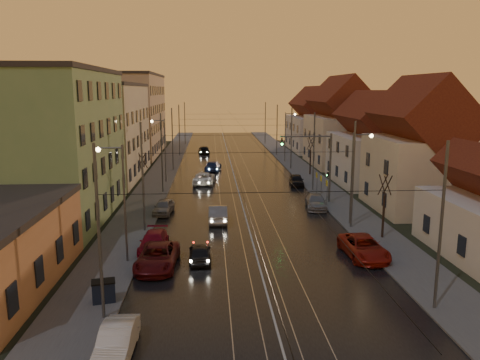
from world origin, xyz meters
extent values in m
plane|color=black|center=(0.00, 0.00, 0.00)|extent=(160.00, 160.00, 0.00)
cube|color=black|center=(0.00, 40.00, 0.02)|extent=(16.00, 120.00, 0.04)
cube|color=#4C4C4C|center=(-10.00, 40.00, 0.07)|extent=(4.00, 120.00, 0.15)
cube|color=#4C4C4C|center=(10.00, 40.00, 0.07)|extent=(4.00, 120.00, 0.15)
cube|color=gray|center=(-2.20, 40.00, 0.06)|extent=(0.06, 120.00, 0.03)
cube|color=gray|center=(-0.77, 40.00, 0.06)|extent=(0.06, 120.00, 0.03)
cube|color=gray|center=(0.77, 40.00, 0.06)|extent=(0.06, 120.00, 0.03)
cube|color=gray|center=(2.20, 40.00, 0.06)|extent=(0.06, 120.00, 0.03)
cube|color=#678C59|center=(-17.50, 14.00, 6.50)|extent=(10.00, 18.00, 13.00)
cube|color=#BCAA91|center=(-17.50, 34.00, 6.00)|extent=(10.00, 20.00, 12.00)
cube|color=tan|center=(-17.50, 58.00, 7.00)|extent=(10.00, 24.00, 14.00)
cube|color=beige|center=(17.00, 15.00, 3.50)|extent=(8.50, 10.00, 7.00)
pyramid|color=#501912|center=(17.00, 15.00, 8.90)|extent=(8.67, 10.20, 3.80)
cube|color=silver|center=(17.00, 28.00, 3.00)|extent=(9.00, 12.00, 6.00)
pyramid|color=#501912|center=(17.00, 28.00, 7.60)|extent=(9.18, 12.24, 3.20)
cube|color=beige|center=(17.00, 43.00, 3.75)|extent=(9.00, 14.00, 7.50)
pyramid|color=#501912|center=(17.00, 43.00, 9.50)|extent=(9.18, 14.28, 4.00)
cube|color=silver|center=(17.00, 61.00, 3.25)|extent=(9.00, 16.00, 6.50)
pyramid|color=#501912|center=(17.00, 61.00, 8.25)|extent=(9.18, 16.32, 3.50)
cylinder|color=#595B60|center=(-8.60, -6.00, 4.50)|extent=(0.16, 0.16, 9.00)
cylinder|color=#595B60|center=(8.60, -6.00, 4.50)|extent=(0.16, 0.16, 9.00)
cylinder|color=#595B60|center=(-8.60, 9.00, 4.50)|extent=(0.16, 0.16, 9.00)
cylinder|color=#595B60|center=(8.60, 9.00, 4.50)|extent=(0.16, 0.16, 9.00)
cylinder|color=#595B60|center=(-8.60, 24.00, 4.50)|extent=(0.16, 0.16, 9.00)
cylinder|color=#595B60|center=(8.60, 24.00, 4.50)|extent=(0.16, 0.16, 9.00)
cylinder|color=#595B60|center=(-8.60, 39.00, 4.50)|extent=(0.16, 0.16, 9.00)
cylinder|color=#595B60|center=(8.60, 39.00, 4.50)|extent=(0.16, 0.16, 9.00)
cylinder|color=#595B60|center=(-8.60, 54.00, 4.50)|extent=(0.16, 0.16, 9.00)
cylinder|color=#595B60|center=(8.60, 54.00, 4.50)|extent=(0.16, 0.16, 9.00)
cylinder|color=#595B60|center=(-8.60, 72.00, 4.50)|extent=(0.16, 0.16, 9.00)
cylinder|color=#595B60|center=(8.60, 72.00, 4.50)|extent=(0.16, 0.16, 9.00)
cylinder|color=#595B60|center=(-8.80, 2.00, 4.00)|extent=(0.14, 0.14, 8.00)
cylinder|color=#595B60|center=(-9.60, 2.00, 7.80)|extent=(1.60, 0.10, 0.10)
sphere|color=#FFD88C|center=(-10.32, 2.00, 7.70)|extent=(0.32, 0.32, 0.32)
cylinder|color=#595B60|center=(8.80, 10.00, 4.00)|extent=(0.14, 0.14, 8.00)
cylinder|color=#595B60|center=(9.60, 10.00, 7.80)|extent=(1.60, 0.10, 0.10)
sphere|color=#FFD88C|center=(10.32, 10.00, 7.70)|extent=(0.32, 0.32, 0.32)
cylinder|color=#595B60|center=(-8.80, 30.00, 4.00)|extent=(0.14, 0.14, 8.00)
cylinder|color=#595B60|center=(-9.60, 30.00, 7.80)|extent=(1.60, 0.10, 0.10)
sphere|color=#FFD88C|center=(-10.32, 30.00, 7.70)|extent=(0.32, 0.32, 0.32)
cylinder|color=#595B60|center=(8.80, 46.00, 4.00)|extent=(0.14, 0.14, 8.00)
cylinder|color=#595B60|center=(9.60, 46.00, 7.80)|extent=(1.60, 0.10, 0.10)
sphere|color=#FFD88C|center=(10.32, 46.00, 7.70)|extent=(0.32, 0.32, 0.32)
cylinder|color=#595B60|center=(9.00, 18.00, 3.60)|extent=(0.20, 0.20, 7.20)
cylinder|color=#595B60|center=(6.40, 18.00, 6.90)|extent=(5.20, 0.14, 0.14)
imported|color=black|center=(4.00, 18.00, 6.30)|extent=(0.15, 0.18, 0.90)
sphere|color=#19FF3F|center=(4.00, 17.88, 6.15)|extent=(0.20, 0.20, 0.20)
cylinder|color=black|center=(-10.20, 20.00, 1.75)|extent=(0.18, 0.18, 3.50)
cylinder|color=black|center=(-9.97, 20.09, 4.30)|extent=(0.37, 0.92, 1.61)
cylinder|color=black|center=(-10.29, 20.23, 4.30)|extent=(0.91, 0.40, 1.61)
cylinder|color=black|center=(-10.43, 19.91, 4.30)|extent=(0.37, 0.92, 1.61)
cylinder|color=black|center=(-10.07, 19.78, 4.30)|extent=(0.84, 0.54, 1.62)
cylinder|color=black|center=(10.20, 6.00, 1.75)|extent=(0.18, 0.18, 3.50)
cylinder|color=black|center=(10.43, 6.09, 4.30)|extent=(0.37, 0.92, 1.61)
cylinder|color=black|center=(10.11, 6.23, 4.30)|extent=(0.91, 0.40, 1.61)
cylinder|color=black|center=(9.97, 5.91, 4.30)|extent=(0.37, 0.92, 1.61)
cylinder|color=black|center=(10.32, 5.78, 4.30)|extent=(0.84, 0.54, 1.62)
cylinder|color=black|center=(10.40, 34.00, 1.75)|extent=(0.18, 0.18, 3.50)
cylinder|color=black|center=(10.63, 34.09, 4.30)|extent=(0.37, 0.92, 1.61)
cylinder|color=black|center=(10.31, 34.23, 4.30)|extent=(0.91, 0.40, 1.61)
cylinder|color=black|center=(10.17, 33.91, 4.30)|extent=(0.37, 0.92, 1.61)
cylinder|color=black|center=(10.53, 33.78, 4.30)|extent=(0.84, 0.54, 1.62)
imported|color=black|center=(-3.92, 2.00, 0.63)|extent=(1.56, 3.70, 1.25)
imported|color=gray|center=(-2.55, 11.68, 0.76)|extent=(1.62, 4.62, 1.52)
imported|color=white|center=(-3.99, 28.79, 0.74)|extent=(2.84, 5.48, 1.48)
imported|color=navy|center=(-2.84, 38.20, 0.72)|extent=(2.68, 5.21, 1.44)
imported|color=black|center=(-4.38, 56.70, 0.77)|extent=(2.26, 4.69, 1.54)
imported|color=silver|center=(-7.29, -9.33, 0.67)|extent=(1.48, 4.11, 1.35)
imported|color=#580F11|center=(-6.67, 0.98, 0.74)|extent=(2.74, 5.45, 1.48)
imported|color=maroon|center=(-7.31, 4.39, 0.66)|extent=(1.98, 4.60, 1.32)
imported|color=#96969C|center=(-7.60, 14.69, 0.68)|extent=(2.01, 4.11, 1.35)
imported|color=#9D1A0F|center=(7.41, 2.08, 0.73)|extent=(2.63, 5.35, 1.46)
imported|color=gray|center=(7.15, 15.85, 0.67)|extent=(2.47, 4.85, 1.35)
imported|color=black|center=(7.27, 27.06, 0.68)|extent=(1.99, 4.14, 1.36)
cube|color=black|center=(-8.99, -4.15, 0.70)|extent=(1.35, 1.05, 1.10)
camera|label=1|loc=(-3.08, -28.29, 11.42)|focal=35.00mm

